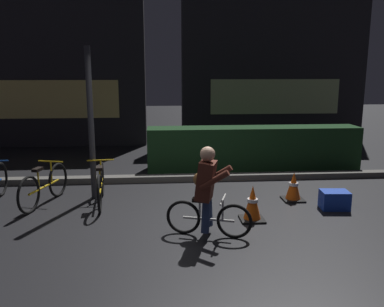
# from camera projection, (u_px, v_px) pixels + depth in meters

# --- Properties ---
(ground_plane) EXTENTS (40.00, 40.00, 0.00)m
(ground_plane) POSITION_uv_depth(u_px,v_px,m) (182.00, 220.00, 6.11)
(ground_plane) COLOR black
(sidewalk_curb) EXTENTS (12.00, 0.24, 0.12)m
(sidewalk_curb) POSITION_uv_depth(u_px,v_px,m) (176.00, 178.00, 8.24)
(sidewalk_curb) COLOR #56544F
(sidewalk_curb) RESTS_ON ground
(hedge_row) EXTENTS (4.80, 0.70, 0.97)m
(hedge_row) POSITION_uv_depth(u_px,v_px,m) (253.00, 148.00, 9.17)
(hedge_row) COLOR #19381C
(hedge_row) RESTS_ON ground
(storefront_left) EXTENTS (5.17, 0.54, 4.38)m
(storefront_left) POSITION_uv_depth(u_px,v_px,m) (56.00, 72.00, 11.75)
(storefront_left) COLOR #262328
(storefront_left) RESTS_ON ground
(storefront_right) EXTENTS (5.94, 0.54, 4.81)m
(storefront_right) POSITION_uv_depth(u_px,v_px,m) (274.00, 65.00, 12.90)
(storefront_right) COLOR #262328
(storefront_right) RESTS_ON ground
(street_post) EXTENTS (0.10, 0.10, 2.63)m
(street_post) POSITION_uv_depth(u_px,v_px,m) (91.00, 124.00, 6.90)
(street_post) COLOR #2D2D33
(street_post) RESTS_ON ground
(parked_bike_left_mid) EXTENTS (0.51, 1.47, 0.70)m
(parked_bike_left_mid) POSITION_uv_depth(u_px,v_px,m) (44.00, 186.00, 6.75)
(parked_bike_left_mid) COLOR black
(parked_bike_left_mid) RESTS_ON ground
(parked_bike_center_left) EXTENTS (0.46, 1.53, 0.71)m
(parked_bike_center_left) POSITION_uv_depth(u_px,v_px,m) (101.00, 185.00, 6.80)
(parked_bike_center_left) COLOR black
(parked_bike_center_left) RESTS_ON ground
(traffic_cone_near) EXTENTS (0.36, 0.36, 0.54)m
(traffic_cone_near) POSITION_uv_depth(u_px,v_px,m) (252.00, 204.00, 6.04)
(traffic_cone_near) COLOR black
(traffic_cone_near) RESTS_ON ground
(traffic_cone_far) EXTENTS (0.36, 0.36, 0.51)m
(traffic_cone_far) POSITION_uv_depth(u_px,v_px,m) (293.00, 187.00, 6.98)
(traffic_cone_far) COLOR black
(traffic_cone_far) RESTS_ON ground
(blue_crate) EXTENTS (0.46, 0.35, 0.30)m
(blue_crate) POSITION_uv_depth(u_px,v_px,m) (334.00, 200.00, 6.56)
(blue_crate) COLOR #193DB7
(blue_crate) RESTS_ON ground
(cyclist) EXTENTS (1.15, 0.62, 1.25)m
(cyclist) POSITION_uv_depth(u_px,v_px,m) (207.00, 191.00, 5.41)
(cyclist) COLOR black
(cyclist) RESTS_ON ground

